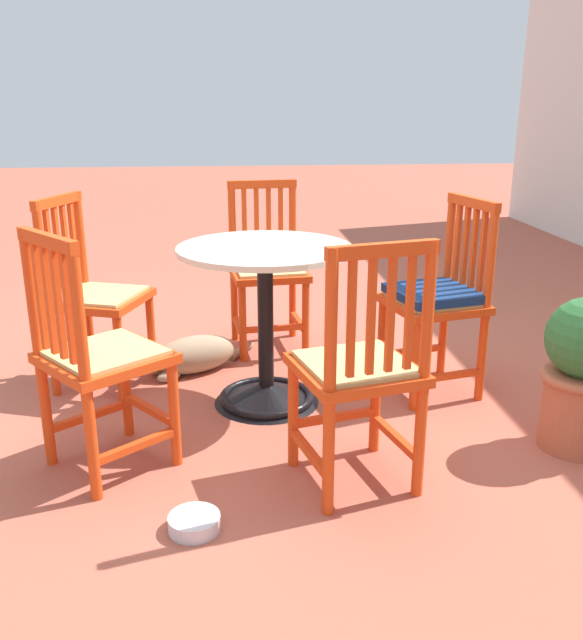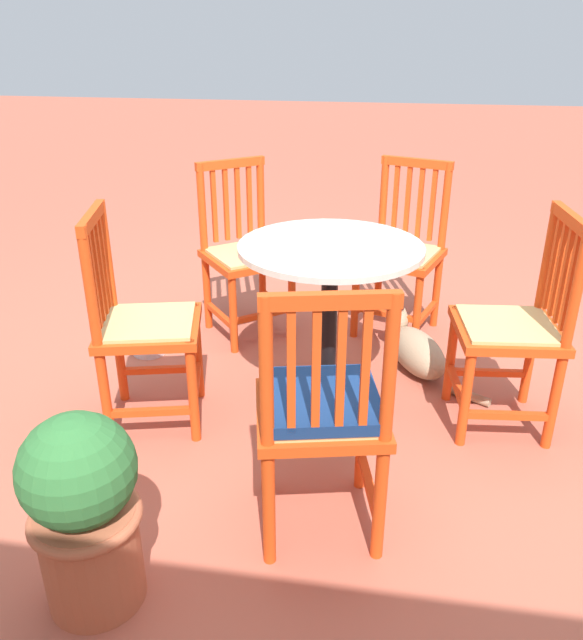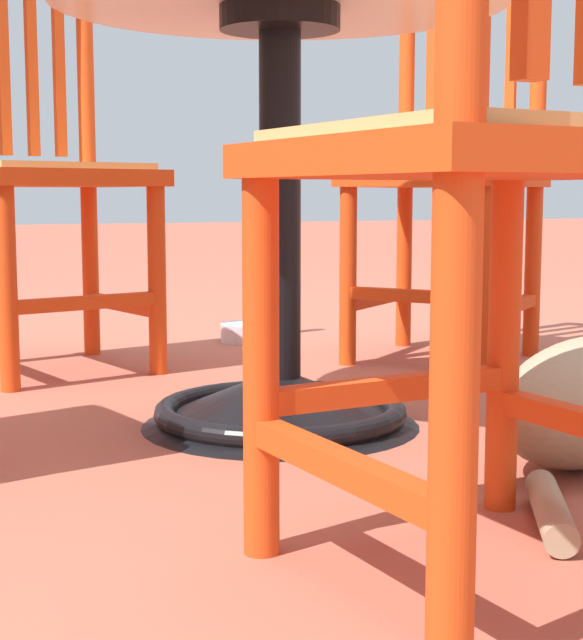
# 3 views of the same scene
# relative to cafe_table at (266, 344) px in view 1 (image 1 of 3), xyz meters

# --- Properties ---
(ground_plane) EXTENTS (24.00, 24.00, 0.00)m
(ground_plane) POSITION_rel_cafe_table_xyz_m (0.05, 0.02, -0.28)
(ground_plane) COLOR #AD5642
(cafe_table) EXTENTS (0.76, 0.76, 0.73)m
(cafe_table) POSITION_rel_cafe_table_xyz_m (0.00, 0.00, 0.00)
(cafe_table) COLOR black
(cafe_table) RESTS_ON ground_plane
(orange_chair_tucked_in) EXTENTS (0.56, 0.56, 0.91)m
(orange_chair_tucked_in) POSITION_rel_cafe_table_xyz_m (0.52, -0.64, 0.15)
(orange_chair_tucked_in) COLOR #D64214
(orange_chair_tucked_in) RESTS_ON ground_plane
(orange_chair_near_fence) EXTENTS (0.49, 0.49, 0.91)m
(orange_chair_near_fence) POSITION_rel_cafe_table_xyz_m (0.72, 0.28, 0.15)
(orange_chair_near_fence) COLOR #D64214
(orange_chair_near_fence) RESTS_ON ground_plane
(orange_chair_by_planter) EXTENTS (0.48, 0.48, 0.91)m
(orange_chair_by_planter) POSITION_rel_cafe_table_xyz_m (-0.06, 0.80, 0.16)
(orange_chair_by_planter) COLOR #D64214
(orange_chair_by_planter) RESTS_ON ground_plane
(orange_chair_at_corner) EXTENTS (0.44, 0.44, 0.91)m
(orange_chair_at_corner) POSITION_rel_cafe_table_xyz_m (-0.75, 0.06, 0.15)
(orange_chair_at_corner) COLOR #D64214
(orange_chair_at_corner) RESTS_ON ground_plane
(orange_chair_facing_out) EXTENTS (0.51, 0.51, 0.91)m
(orange_chair_facing_out) POSITION_rel_cafe_table_xyz_m (-0.30, -0.79, 0.15)
(orange_chair_facing_out) COLOR #D64214
(orange_chair_facing_out) RESTS_ON ground_plane
(tabby_cat) EXTENTS (0.51, 0.61, 0.23)m
(tabby_cat) POSITION_rel_cafe_table_xyz_m (-0.39, -0.37, -0.19)
(tabby_cat) COLOR #9E896B
(tabby_cat) RESTS_ON ground_plane
(terracotta_planter) EXTENTS (0.32, 0.32, 0.62)m
(terracotta_planter) POSITION_rel_cafe_table_xyz_m (0.54, 1.20, 0.04)
(terracotta_planter) COLOR #B25B3D
(terracotta_planter) RESTS_ON ground_plane
(pet_water_bowl) EXTENTS (0.17, 0.17, 0.05)m
(pet_water_bowl) POSITION_rel_cafe_table_xyz_m (0.95, -0.29, -0.26)
(pet_water_bowl) COLOR silver
(pet_water_bowl) RESTS_ON ground_plane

